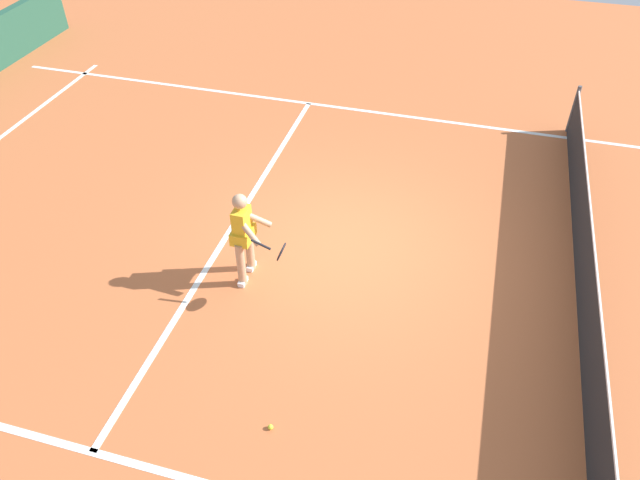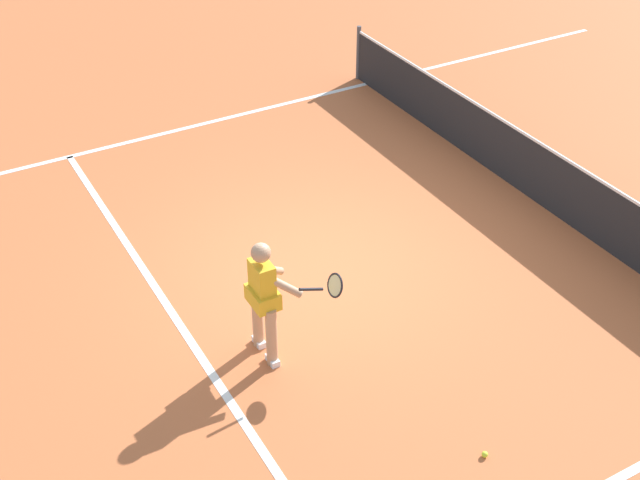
% 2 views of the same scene
% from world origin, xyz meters
% --- Properties ---
extents(ground_plane, '(26.58, 26.58, 0.00)m').
position_xyz_m(ground_plane, '(0.00, 0.00, 0.00)').
color(ground_plane, '#C66638').
extents(service_line_marking, '(9.03, 0.10, 0.01)m').
position_xyz_m(service_line_marking, '(0.00, -1.95, 0.00)').
color(service_line_marking, white).
rests_on(service_line_marking, ground).
extents(sideline_left_marking, '(0.10, 18.45, 0.01)m').
position_xyz_m(sideline_left_marking, '(-4.52, 0.00, 0.00)').
color(sideline_left_marking, white).
rests_on(sideline_left_marking, ground).
extents(court_net, '(9.71, 0.08, 1.02)m').
position_xyz_m(court_net, '(0.00, 3.68, 0.48)').
color(court_net, '#4C4C51').
rests_on(court_net, ground).
extents(tennis_player, '(0.78, 0.92, 1.55)m').
position_xyz_m(tennis_player, '(1.19, -1.24, 0.85)').
color(tennis_player, tan).
rests_on(tennis_player, ground).
extents(tennis_ball_near, '(0.07, 0.07, 0.07)m').
position_xyz_m(tennis_ball_near, '(3.65, -0.02, 0.03)').
color(tennis_ball_near, '#D1E533').
rests_on(tennis_ball_near, ground).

